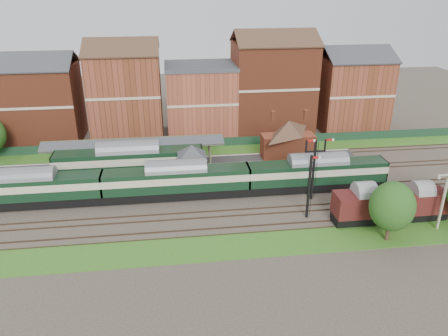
{
  "coord_description": "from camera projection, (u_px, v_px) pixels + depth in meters",
  "views": [
    {
      "loc": [
        -5.67,
        -50.89,
        26.49
      ],
      "look_at": [
        1.18,
        2.0,
        3.0
      ],
      "focal_mm": 35.0,
      "sensor_mm": 36.0,
      "label": 1
    }
  ],
  "objects": [
    {
      "name": "goods_van_a",
      "position": [
        362.0,
        205.0,
        50.32
      ],
      "size": [
        6.58,
        2.85,
        3.99
      ],
      "color": "black",
      "rests_on": "ground"
    },
    {
      "name": "signal_box",
      "position": [
        192.0,
        165.0,
        58.84
      ],
      "size": [
        5.4,
        5.4,
        6.0
      ],
      "color": "#6B7F5A",
      "rests_on": "ground"
    },
    {
      "name": "semaphore_siding",
      "position": [
        309.0,
        186.0,
        50.68
      ],
      "size": [
        1.23,
        0.25,
        8.0
      ],
      "color": "black",
      "rests_on": "ground"
    },
    {
      "name": "semaphore_bracket",
      "position": [
        314.0,
        166.0,
        54.81
      ],
      "size": [
        3.6,
        0.25,
        8.18
      ],
      "color": "black",
      "rests_on": "ground"
    },
    {
      "name": "brick_hut",
      "position": [
        250.0,
        175.0,
        60.58
      ],
      "size": [
        3.2,
        2.64,
        2.94
      ],
      "color": "brown",
      "rests_on": "ground"
    },
    {
      "name": "platform",
      "position": [
        177.0,
        165.0,
        65.59
      ],
      "size": [
        55.0,
        3.4,
        1.0
      ],
      "primitive_type": "cube",
      "color": "#2D2D2D",
      "rests_on": "ground"
    },
    {
      "name": "station_building",
      "position": [
        288.0,
        138.0,
        66.19
      ],
      "size": [
        8.1,
        8.1,
        5.9
      ],
      "color": "brown",
      "rests_on": "platform"
    },
    {
      "name": "goods_van_b",
      "position": [
        419.0,
        203.0,
        51.19
      ],
      "size": [
        6.2,
        2.69,
        3.76
      ],
      "color": "black",
      "rests_on": "ground"
    },
    {
      "name": "ground",
      "position": [
        217.0,
        195.0,
        57.53
      ],
      "size": [
        160.0,
        160.0,
        0.0
      ],
      "primitive_type": "plane",
      "color": "#473D33",
      "rests_on": "ground"
    },
    {
      "name": "yard_lamp",
      "position": [
        444.0,
        198.0,
        48.31
      ],
      "size": [
        2.6,
        0.22,
        7.0
      ],
      "color": "beige",
      "rests_on": "ground"
    },
    {
      "name": "grass_back",
      "position": [
        206.0,
        151.0,
        72.04
      ],
      "size": [
        90.0,
        4.5,
        0.06
      ],
      "primitive_type": "cube",
      "color": "#2D6619",
      "rests_on": "ground"
    },
    {
      "name": "town_backdrop",
      "position": [
        200.0,
        96.0,
        77.38
      ],
      "size": [
        69.0,
        10.0,
        16.0
      ],
      "color": "brown",
      "rests_on": "ground"
    },
    {
      "name": "fence",
      "position": [
        205.0,
        143.0,
        73.56
      ],
      "size": [
        90.0,
        0.12,
        1.5
      ],
      "primitive_type": "cube",
      "color": "#193823",
      "rests_on": "ground"
    },
    {
      "name": "canopy",
      "position": [
        134.0,
        141.0,
        63.24
      ],
      "size": [
        26.0,
        3.89,
        4.08
      ],
      "color": "#494F31",
      "rests_on": "platform"
    },
    {
      "name": "dmu_train",
      "position": [
        177.0,
        180.0,
        55.91
      ],
      "size": [
        55.88,
        2.94,
        4.29
      ],
      "color": "black",
      "rests_on": "ground"
    },
    {
      "name": "tree_far",
      "position": [
        392.0,
        206.0,
        46.11
      ],
      "size": [
        4.75,
        4.75,
        6.93
      ],
      "color": "#382619",
      "rests_on": "ground"
    },
    {
      "name": "grass_front",
      "position": [
        230.0,
        246.0,
        46.63
      ],
      "size": [
        90.0,
        5.0,
        0.06
      ],
      "primitive_type": "cube",
      "color": "#2D6619",
      "rests_on": "ground"
    },
    {
      "name": "platform_railcar",
      "position": [
        129.0,
        162.0,
        60.96
      ],
      "size": [
        20.47,
        3.22,
        4.71
      ],
      "color": "black",
      "rests_on": "ground"
    }
  ]
}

